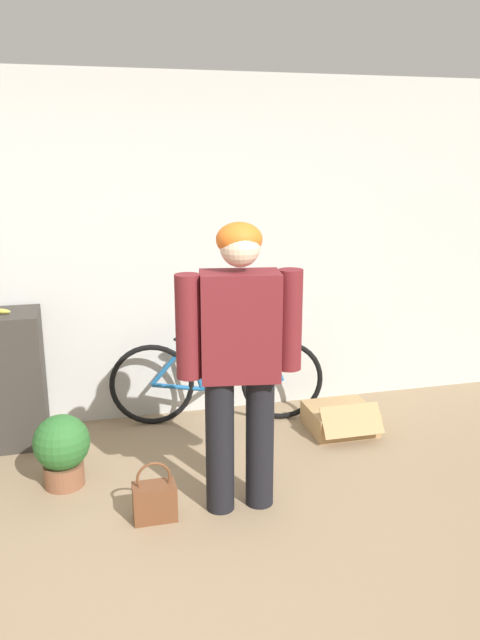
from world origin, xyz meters
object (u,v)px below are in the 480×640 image
bicycle (217,379)px  cardboard_box (340,418)px  handbag (155,500)px  potted_plant (62,448)px  person (240,350)px

bicycle → cardboard_box: size_ratio=3.19×
handbag → potted_plant: size_ratio=0.77×
handbag → potted_plant: bearing=134.4°
person → handbag: bearing=-168.7°
bicycle → cardboard_box: (0.86, -0.38, -0.26)m
bicycle → potted_plant: bearing=-139.6°
person → cardboard_box: 1.56m
person → cardboard_box: bearing=48.9°
handbag → potted_plant: 0.74m
person → cardboard_box: size_ratio=3.28×
handbag → cardboard_box: handbag is taller
person → potted_plant: person is taller
person → bicycle: person is taller
person → handbag: 0.99m
person → cardboard_box: person is taller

